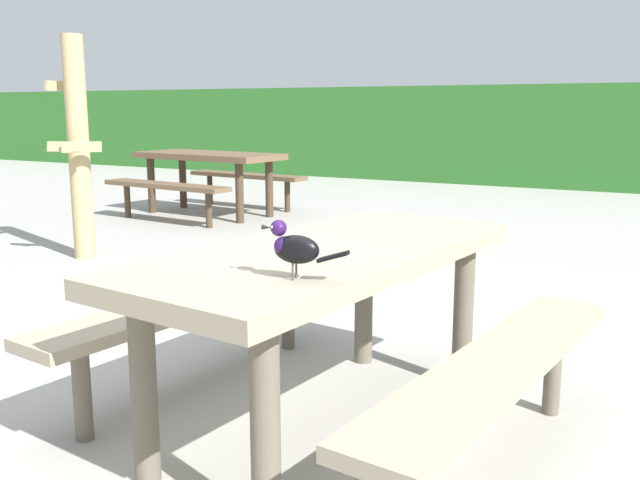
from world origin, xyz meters
The scene contains 6 objects.
ground_plane centered at (0.00, 0.00, 0.00)m, with size 60.00×60.00×0.00m, color #A3A099.
hedge_wall centered at (0.00, 9.94, 0.81)m, with size 28.00×1.63×1.63m, color #2D6B28.
picnic_table_foreground centered at (0.16, 0.13, 0.56)m, with size 1.86×1.89×0.74m.
bird_grackle centered at (0.31, -0.38, 0.84)m, with size 0.29×0.09×0.18m.
picnic_table_mid_left centered at (-3.75, 4.42, 0.56)m, with size 1.86×1.83×0.74m.
stalk_post_left_side centered at (-3.18, 1.95, 0.93)m, with size 0.49×0.40×1.85m.
Camera 1 is at (1.40, -2.18, 1.27)m, focal length 39.05 mm.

